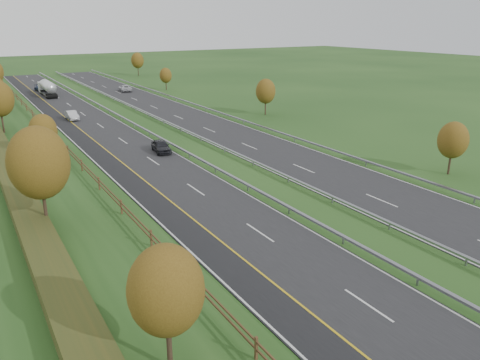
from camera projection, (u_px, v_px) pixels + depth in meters
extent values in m
plane|color=#1F4017|center=(177.00, 141.00, 67.42)|extent=(400.00, 400.00, 0.00)
cube|color=black|center=(112.00, 141.00, 67.58)|extent=(10.50, 200.00, 0.04)
cube|color=black|center=(213.00, 128.00, 75.61)|extent=(10.50, 200.00, 0.04)
cube|color=black|center=(86.00, 144.00, 65.75)|extent=(3.00, 200.00, 0.04)
cube|color=silver|center=(76.00, 145.00, 65.11)|extent=(0.15, 200.00, 0.01)
cube|color=gold|center=(97.00, 142.00, 66.47)|extent=(0.15, 200.00, 0.01)
cube|color=silver|center=(146.00, 136.00, 70.03)|extent=(0.15, 200.00, 0.01)
cube|color=silver|center=(185.00, 131.00, 73.15)|extent=(0.15, 200.00, 0.01)
cube|color=silver|center=(240.00, 124.00, 78.06)|extent=(0.15, 200.00, 0.01)
cube|color=silver|center=(368.00, 305.00, 28.41)|extent=(0.15, 4.00, 0.01)
cube|color=silver|center=(260.00, 232.00, 38.15)|extent=(0.15, 4.00, 0.01)
cube|color=silver|center=(381.00, 200.00, 44.97)|extent=(0.15, 4.00, 0.01)
cube|color=silver|center=(196.00, 189.00, 47.89)|extent=(0.15, 4.00, 0.01)
cube|color=silver|center=(304.00, 168.00, 54.71)|extent=(0.15, 4.00, 0.01)
cube|color=silver|center=(153.00, 161.00, 57.63)|extent=(0.15, 4.00, 0.01)
cube|color=silver|center=(249.00, 146.00, 64.44)|extent=(0.15, 4.00, 0.01)
cube|color=silver|center=(123.00, 141.00, 67.37)|extent=(0.15, 4.00, 0.01)
cube|color=silver|center=(209.00, 130.00, 74.18)|extent=(0.15, 4.00, 0.01)
cube|color=silver|center=(100.00, 126.00, 77.11)|extent=(0.15, 4.00, 0.01)
cube|color=silver|center=(178.00, 117.00, 83.92)|extent=(0.15, 4.00, 0.01)
cube|color=silver|center=(83.00, 114.00, 86.84)|extent=(0.15, 4.00, 0.01)
cube|color=silver|center=(154.00, 107.00, 93.66)|extent=(0.15, 4.00, 0.01)
cube|color=silver|center=(69.00, 104.00, 96.58)|extent=(0.15, 4.00, 0.01)
cube|color=silver|center=(134.00, 99.00, 103.40)|extent=(0.15, 4.00, 0.01)
cube|color=silver|center=(57.00, 97.00, 106.32)|extent=(0.15, 4.00, 0.01)
cube|color=silver|center=(118.00, 92.00, 113.14)|extent=(0.15, 4.00, 0.01)
cube|color=silver|center=(48.00, 90.00, 116.06)|extent=(0.15, 4.00, 0.01)
cube|color=silver|center=(104.00, 87.00, 122.88)|extent=(0.15, 4.00, 0.01)
cube|color=silver|center=(40.00, 85.00, 125.80)|extent=(0.15, 4.00, 0.01)
cube|color=silver|center=(92.00, 82.00, 132.62)|extent=(0.15, 4.00, 0.01)
cube|color=silver|center=(33.00, 80.00, 135.54)|extent=(0.15, 4.00, 0.01)
cube|color=silver|center=(82.00, 78.00, 142.36)|extent=(0.15, 4.00, 0.01)
cube|color=silver|center=(27.00, 76.00, 145.28)|extent=(0.15, 4.00, 0.01)
cube|color=silver|center=(73.00, 74.00, 152.10)|extent=(0.15, 4.00, 0.01)
cube|color=#1F4017|center=(13.00, 146.00, 60.93)|extent=(12.00, 200.00, 2.00)
cube|color=#422B19|center=(48.00, 130.00, 62.62)|extent=(0.08, 184.00, 0.10)
cube|color=#422B19|center=(47.00, 127.00, 62.49)|extent=(0.08, 184.00, 0.10)
cube|color=#422B19|center=(256.00, 348.00, 20.81)|extent=(0.12, 0.12, 1.20)
cube|color=#422B19|center=(193.00, 282.00, 26.08)|extent=(0.12, 0.12, 1.20)
cube|color=#422B19|center=(151.00, 238.00, 31.36)|extent=(0.12, 0.12, 1.20)
cube|color=#422B19|center=(121.00, 207.00, 36.63)|extent=(0.12, 0.12, 1.20)
cube|color=#422B19|center=(99.00, 183.00, 41.91)|extent=(0.12, 0.12, 1.20)
cube|color=#422B19|center=(82.00, 165.00, 47.18)|extent=(0.12, 0.12, 1.20)
cube|color=#422B19|center=(68.00, 151.00, 52.46)|extent=(0.12, 0.12, 1.20)
cube|color=#422B19|center=(57.00, 139.00, 57.74)|extent=(0.12, 0.12, 1.20)
cube|color=#422B19|center=(47.00, 129.00, 63.01)|extent=(0.12, 0.12, 1.20)
cube|color=#422B19|center=(39.00, 121.00, 68.29)|extent=(0.12, 0.12, 1.20)
cube|color=#422B19|center=(32.00, 114.00, 73.56)|extent=(0.12, 0.12, 1.20)
cube|color=#422B19|center=(26.00, 107.00, 78.84)|extent=(0.12, 0.12, 1.20)
cube|color=#422B19|center=(21.00, 102.00, 84.11)|extent=(0.12, 0.12, 1.20)
cube|color=#422B19|center=(17.00, 97.00, 89.39)|extent=(0.12, 0.12, 1.20)
cube|color=#422B19|center=(13.00, 93.00, 94.67)|extent=(0.12, 0.12, 1.20)
cube|color=#422B19|center=(9.00, 89.00, 99.94)|extent=(0.12, 0.12, 1.20)
cube|color=#422B19|center=(6.00, 86.00, 105.22)|extent=(0.12, 0.12, 1.20)
cube|color=#422B19|center=(3.00, 83.00, 110.49)|extent=(0.12, 0.12, 1.20)
cube|color=#422B19|center=(0.00, 80.00, 115.77)|extent=(0.12, 0.12, 1.20)
cube|color=gray|center=(150.00, 132.00, 70.16)|extent=(0.32, 200.00, 0.18)
cube|color=gray|center=(418.00, 282.00, 30.50)|extent=(0.10, 0.14, 0.56)
cube|color=gray|center=(343.00, 241.00, 36.18)|extent=(0.10, 0.14, 0.56)
cube|color=gray|center=(289.00, 211.00, 41.86)|extent=(0.10, 0.14, 0.56)
cube|color=gray|center=(248.00, 188.00, 47.54)|extent=(0.10, 0.14, 0.56)
cube|color=gray|center=(215.00, 170.00, 53.23)|extent=(0.10, 0.14, 0.56)
cube|color=gray|center=(189.00, 156.00, 58.91)|extent=(0.10, 0.14, 0.56)
cube|color=gray|center=(168.00, 144.00, 64.59)|extent=(0.10, 0.14, 0.56)
cube|color=gray|center=(150.00, 134.00, 70.27)|extent=(0.10, 0.14, 0.56)
cube|color=gray|center=(134.00, 126.00, 75.95)|extent=(0.10, 0.14, 0.56)
cube|color=gray|center=(121.00, 118.00, 81.63)|extent=(0.10, 0.14, 0.56)
cube|color=gray|center=(110.00, 112.00, 87.31)|extent=(0.10, 0.14, 0.56)
cube|color=gray|center=(99.00, 106.00, 93.00)|extent=(0.10, 0.14, 0.56)
cube|color=gray|center=(90.00, 102.00, 98.68)|extent=(0.10, 0.14, 0.56)
cube|color=gray|center=(83.00, 97.00, 104.36)|extent=(0.10, 0.14, 0.56)
cube|color=gray|center=(75.00, 93.00, 110.04)|extent=(0.10, 0.14, 0.56)
cube|color=gray|center=(69.00, 90.00, 115.72)|extent=(0.10, 0.14, 0.56)
cube|color=gray|center=(63.00, 86.00, 121.40)|extent=(0.10, 0.14, 0.56)
cube|color=gray|center=(58.00, 84.00, 127.08)|extent=(0.10, 0.14, 0.56)
cube|color=gray|center=(53.00, 81.00, 132.77)|extent=(0.10, 0.14, 0.56)
cube|color=gray|center=(48.00, 78.00, 138.45)|extent=(0.10, 0.14, 0.56)
cube|color=gray|center=(44.00, 76.00, 144.13)|extent=(0.10, 0.14, 0.56)
cube|color=gray|center=(41.00, 74.00, 149.81)|extent=(0.10, 0.14, 0.56)
cube|color=gray|center=(181.00, 128.00, 72.64)|extent=(0.32, 200.00, 0.18)
cube|color=gray|center=(466.00, 262.00, 32.98)|extent=(0.10, 0.14, 0.56)
cube|color=gray|center=(389.00, 227.00, 38.67)|extent=(0.10, 0.14, 0.56)
cube|color=gray|center=(332.00, 200.00, 44.35)|extent=(0.10, 0.14, 0.56)
cube|color=gray|center=(288.00, 180.00, 50.03)|extent=(0.10, 0.14, 0.56)
cube|color=gray|center=(253.00, 164.00, 55.71)|extent=(0.10, 0.14, 0.56)
cube|color=gray|center=(225.00, 150.00, 61.39)|extent=(0.10, 0.14, 0.56)
cube|color=gray|center=(201.00, 140.00, 67.07)|extent=(0.10, 0.14, 0.56)
cube|color=gray|center=(181.00, 130.00, 72.75)|extent=(0.10, 0.14, 0.56)
cube|color=gray|center=(164.00, 122.00, 78.44)|extent=(0.10, 0.14, 0.56)
cube|color=gray|center=(149.00, 115.00, 84.12)|extent=(0.10, 0.14, 0.56)
cube|color=gray|center=(136.00, 110.00, 89.80)|extent=(0.10, 0.14, 0.56)
cube|color=gray|center=(124.00, 104.00, 95.48)|extent=(0.10, 0.14, 0.56)
cube|color=gray|center=(114.00, 100.00, 101.16)|extent=(0.10, 0.14, 0.56)
cube|color=gray|center=(105.00, 95.00, 106.84)|extent=(0.10, 0.14, 0.56)
cube|color=gray|center=(97.00, 92.00, 112.52)|extent=(0.10, 0.14, 0.56)
cube|color=gray|center=(90.00, 88.00, 118.21)|extent=(0.10, 0.14, 0.56)
cube|color=gray|center=(83.00, 85.00, 123.89)|extent=(0.10, 0.14, 0.56)
cube|color=gray|center=(77.00, 82.00, 129.57)|extent=(0.10, 0.14, 0.56)
cube|color=gray|center=(71.00, 80.00, 135.25)|extent=(0.10, 0.14, 0.56)
cube|color=gray|center=(66.00, 77.00, 140.93)|extent=(0.10, 0.14, 0.56)
cube|color=gray|center=(62.00, 75.00, 146.61)|extent=(0.10, 0.14, 0.56)
cube|color=gray|center=(57.00, 73.00, 152.29)|extent=(0.10, 0.14, 0.56)
cube|color=gray|center=(244.00, 120.00, 78.25)|extent=(0.32, 200.00, 0.18)
cube|color=gray|center=(474.00, 201.00, 44.27)|extent=(0.10, 0.14, 0.56)
cube|color=gray|center=(366.00, 164.00, 55.63)|extent=(0.10, 0.14, 0.56)
cube|color=gray|center=(295.00, 140.00, 66.99)|extent=(0.10, 0.14, 0.56)
cube|color=gray|center=(244.00, 122.00, 78.36)|extent=(0.10, 0.14, 0.56)
cube|color=gray|center=(206.00, 110.00, 89.72)|extent=(0.10, 0.14, 0.56)
cube|color=gray|center=(176.00, 100.00, 101.08)|extent=(0.10, 0.14, 0.56)
cube|color=gray|center=(153.00, 92.00, 112.44)|extent=(0.10, 0.14, 0.56)
cube|color=gray|center=(134.00, 85.00, 123.81)|extent=(0.10, 0.14, 0.56)
cube|color=gray|center=(118.00, 80.00, 135.17)|extent=(0.10, 0.14, 0.56)
cube|color=gray|center=(104.00, 75.00, 146.53)|extent=(0.10, 0.14, 0.56)
cube|color=gray|center=(93.00, 71.00, 157.89)|extent=(0.10, 0.14, 0.56)
cylinder|color=#2D2116|center=(169.00, 344.00, 20.12)|extent=(0.24, 0.24, 2.43)
ellipsoid|color=#503811|center=(166.00, 290.00, 19.26)|extent=(3.24, 3.24, 4.05)
cylinder|color=#2D2116|center=(45.00, 209.00, 33.64)|extent=(0.24, 0.24, 3.15)
ellipsoid|color=#503811|center=(39.00, 163.00, 32.52)|extent=(4.20, 4.20, 5.25)
cylinder|color=#2D2116|center=(46.00, 153.00, 49.87)|extent=(0.24, 0.24, 2.16)
ellipsoid|color=#503811|center=(43.00, 131.00, 49.10)|extent=(2.88, 2.88, 3.60)
cylinder|color=#2D2116|center=(3.00, 122.00, 63.15)|extent=(0.24, 0.24, 2.88)
cylinder|color=#2D2116|center=(449.00, 164.00, 52.42)|extent=(0.24, 0.24, 2.48)
ellipsoid|color=#503811|center=(453.00, 140.00, 51.54)|extent=(3.30, 3.30, 4.12)
cylinder|color=#2D2116|center=(265.00, 107.00, 85.82)|extent=(0.24, 0.24, 2.70)
ellipsoid|color=#503811|center=(266.00, 91.00, 84.86)|extent=(3.60, 3.60, 4.50)
cylinder|color=#2D2116|center=(166.00, 85.00, 116.90)|extent=(0.24, 0.24, 2.25)
ellipsoid|color=#503811|center=(166.00, 75.00, 116.10)|extent=(3.00, 3.00, 3.75)
cylinder|color=#2D2116|center=(138.00, 71.00, 147.63)|extent=(0.24, 0.24, 2.93)
ellipsoid|color=#503811|center=(137.00, 60.00, 146.59)|extent=(3.90, 3.90, 4.88)
cube|color=silver|center=(44.00, 87.00, 110.97)|extent=(2.40, 2.20, 2.30)
cube|color=gray|center=(49.00, 94.00, 106.91)|extent=(2.30, 8.50, 0.25)
cylinder|color=silver|center=(48.00, 86.00, 106.35)|extent=(2.30, 8.50, 2.30)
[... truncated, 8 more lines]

